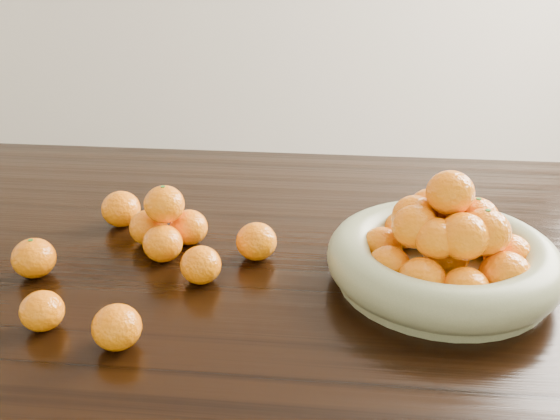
# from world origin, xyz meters

# --- Properties ---
(dining_table) EXTENTS (2.00, 1.00, 0.75)m
(dining_table) POSITION_xyz_m (0.00, 0.00, 0.66)
(dining_table) COLOR black
(dining_table) RESTS_ON ground
(fruit_bowl) EXTENTS (0.36, 0.36, 0.18)m
(fruit_bowl) POSITION_xyz_m (0.22, -0.09, 0.80)
(fruit_bowl) COLOR gray
(fruit_bowl) RESTS_ON dining_table
(orange_pyramid) EXTENTS (0.14, 0.13, 0.12)m
(orange_pyramid) POSITION_xyz_m (-0.23, -0.03, 0.80)
(orange_pyramid) COLOR orange
(orange_pyramid) RESTS_ON dining_table
(loose_orange_0) EXTENTS (0.07, 0.07, 0.06)m
(loose_orange_0) POSITION_xyz_m (-0.42, -0.14, 0.78)
(loose_orange_0) COLOR orange
(loose_orange_0) RESTS_ON dining_table
(loose_orange_1) EXTENTS (0.07, 0.07, 0.06)m
(loose_orange_1) POSITION_xyz_m (-0.22, -0.30, 0.78)
(loose_orange_1) COLOR orange
(loose_orange_1) RESTS_ON dining_table
(loose_orange_2) EXTENTS (0.06, 0.06, 0.06)m
(loose_orange_2) POSITION_xyz_m (-0.15, -0.13, 0.78)
(loose_orange_2) COLOR orange
(loose_orange_2) RESTS_ON dining_table
(loose_orange_3) EXTENTS (0.07, 0.07, 0.07)m
(loose_orange_3) POSITION_xyz_m (-0.34, 0.06, 0.78)
(loose_orange_3) COLOR orange
(loose_orange_3) RESTS_ON dining_table
(loose_orange_4) EXTENTS (0.07, 0.07, 0.06)m
(loose_orange_4) POSITION_xyz_m (-0.08, -0.04, 0.78)
(loose_orange_4) COLOR orange
(loose_orange_4) RESTS_ON dining_table
(loose_orange_5) EXTENTS (0.06, 0.06, 0.06)m
(loose_orange_5) POSITION_xyz_m (-0.34, -0.27, 0.78)
(loose_orange_5) COLOR orange
(loose_orange_5) RESTS_ON dining_table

